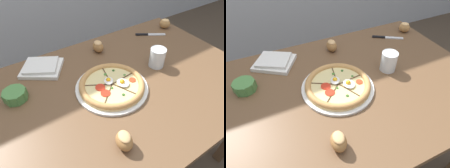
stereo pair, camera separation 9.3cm
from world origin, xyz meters
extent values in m
plane|color=brown|center=(0.00, 0.00, 0.00)|extent=(12.00, 12.00, 0.00)
cube|color=brown|center=(0.00, 0.00, 0.73)|extent=(1.39, 0.91, 0.03)
cube|color=brown|center=(0.65, 0.41, 0.36)|extent=(0.06, 0.06, 0.71)
cylinder|color=white|center=(-0.03, 0.00, 0.75)|extent=(0.34, 0.34, 0.01)
cylinder|color=#DBB775|center=(-0.03, 0.00, 0.76)|extent=(0.31, 0.31, 0.01)
cylinder|color=#E0CC84|center=(-0.03, 0.00, 0.77)|extent=(0.26, 0.26, 0.00)
torus|color=tan|center=(-0.03, 0.00, 0.77)|extent=(0.31, 0.31, 0.03)
cube|color=#472D19|center=(-0.08, -0.05, 0.77)|extent=(0.10, 0.09, 0.00)
cube|color=#472D19|center=(0.00, -0.06, 0.77)|extent=(0.06, 0.12, 0.00)
cube|color=#472D19|center=(0.03, 0.01, 0.77)|extent=(0.13, 0.02, 0.00)
cube|color=#472D19|center=(-0.02, 0.06, 0.77)|extent=(0.03, 0.13, 0.00)
cube|color=#472D19|center=(-0.09, 0.03, 0.77)|extent=(0.12, 0.07, 0.00)
cylinder|color=red|center=(-0.09, 0.01, 0.77)|extent=(0.05, 0.05, 0.00)
cylinder|color=red|center=(0.07, -0.03, 0.77)|extent=(0.03, 0.03, 0.00)
cylinder|color=red|center=(-0.09, -0.04, 0.77)|extent=(0.04, 0.04, 0.00)
ellipsoid|color=white|center=(-0.04, 0.02, 0.78)|extent=(0.07, 0.07, 0.01)
sphere|color=#F4AD1E|center=(-0.04, 0.02, 0.78)|extent=(0.02, 0.02, 0.02)
ellipsoid|color=white|center=(0.01, -0.03, 0.78)|extent=(0.06, 0.07, 0.01)
sphere|color=#F4AD1E|center=(0.01, -0.03, 0.79)|extent=(0.02, 0.02, 0.02)
cylinder|color=#2D5B1E|center=(-0.03, -0.09, 0.77)|extent=(0.01, 0.01, 0.00)
cylinder|color=#477A2D|center=(-0.04, 0.02, 0.77)|extent=(0.01, 0.01, 0.00)
cylinder|color=#477A2D|center=(0.06, 0.02, 0.77)|extent=(0.01, 0.01, 0.00)
cylinder|color=#2D5B1E|center=(-0.09, -0.04, 0.77)|extent=(0.01, 0.01, 0.00)
cylinder|color=#477A2D|center=(-0.02, 0.08, 0.77)|extent=(0.01, 0.01, 0.00)
cylinder|color=#2D5B1E|center=(0.03, 0.08, 0.77)|extent=(0.01, 0.01, 0.00)
cylinder|color=#386B23|center=(-0.05, -0.02, 0.77)|extent=(0.01, 0.01, 0.00)
cylinder|color=#4C8442|center=(-0.43, 0.18, 0.77)|extent=(0.10, 0.10, 0.05)
cylinder|color=gold|center=(-0.43, 0.18, 0.77)|extent=(0.08, 0.08, 0.03)
cylinder|color=#4C8442|center=(-0.38, 0.18, 0.77)|extent=(0.01, 0.01, 0.05)
cylinder|color=#4C8442|center=(-0.39, 0.21, 0.77)|extent=(0.01, 0.01, 0.05)
cylinder|color=#4C8442|center=(-0.43, 0.23, 0.77)|extent=(0.01, 0.01, 0.05)
cylinder|color=#4C8442|center=(-0.46, 0.21, 0.77)|extent=(0.01, 0.01, 0.05)
cylinder|color=#4C8442|center=(-0.48, 0.18, 0.77)|extent=(0.01, 0.01, 0.05)
cylinder|color=#4C8442|center=(-0.46, 0.14, 0.77)|extent=(0.01, 0.01, 0.05)
cylinder|color=#4C8442|center=(-0.43, 0.13, 0.77)|extent=(0.01, 0.01, 0.05)
cylinder|color=#4C8442|center=(-0.39, 0.14, 0.77)|extent=(0.01, 0.01, 0.05)
cube|color=silver|center=(-0.26, 0.32, 0.75)|extent=(0.26, 0.25, 0.02)
cube|color=silver|center=(-0.26, 0.32, 0.77)|extent=(0.21, 0.20, 0.02)
ellipsoid|color=#A3703D|center=(0.07, 0.31, 0.78)|extent=(0.06, 0.08, 0.06)
ellipsoid|color=tan|center=(0.07, 0.31, 0.80)|extent=(0.05, 0.06, 0.02)
ellipsoid|color=#A3703D|center=(-0.16, -0.28, 0.78)|extent=(0.07, 0.08, 0.07)
ellipsoid|color=tan|center=(-0.16, -0.28, 0.80)|extent=(0.05, 0.06, 0.02)
ellipsoid|color=#B27F47|center=(0.61, 0.31, 0.77)|extent=(0.09, 0.09, 0.06)
ellipsoid|color=#EAB775|center=(0.61, 0.31, 0.80)|extent=(0.06, 0.06, 0.02)
cube|color=silver|center=(0.50, 0.27, 0.75)|extent=(0.11, 0.08, 0.01)
cube|color=black|center=(0.41, 0.32, 0.75)|extent=(0.08, 0.06, 0.01)
cylinder|color=white|center=(0.27, 0.02, 0.79)|extent=(0.08, 0.08, 0.10)
cylinder|color=silver|center=(0.27, 0.02, 0.77)|extent=(0.07, 0.07, 0.06)
camera|label=1|loc=(-0.40, -0.57, 1.41)|focal=32.00mm
camera|label=2|loc=(-0.32, -0.62, 1.41)|focal=32.00mm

